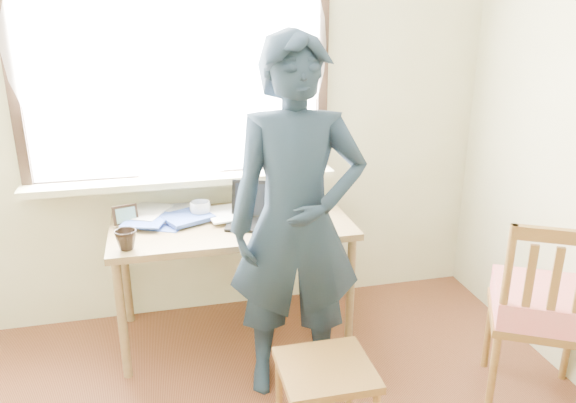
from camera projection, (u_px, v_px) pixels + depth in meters
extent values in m
cube|color=beige|center=(212.00, 115.00, 3.39)|extent=(3.50, 0.02, 2.60)
cube|color=white|center=(175.00, 65.00, 3.23)|extent=(1.70, 0.01, 1.30)
cube|color=black|center=(183.00, 178.00, 3.45)|extent=(1.82, 0.06, 0.06)
cube|color=black|center=(10.00, 69.00, 3.03)|extent=(0.06, 0.06, 1.30)
cube|color=black|center=(322.00, 62.00, 3.41)|extent=(0.06, 0.06, 1.30)
cube|color=beige|center=(183.00, 180.00, 3.38)|extent=(1.85, 0.20, 0.04)
cube|color=white|center=(175.00, 48.00, 3.13)|extent=(1.95, 0.02, 1.65)
cube|color=olive|center=(232.00, 226.00, 3.26)|extent=(1.37, 0.69, 0.04)
cylinder|color=olive|center=(122.00, 321.00, 2.97)|extent=(0.05, 0.05, 0.70)
cylinder|color=olive|center=(126.00, 272.00, 3.51)|extent=(0.05, 0.05, 0.70)
cylinder|color=olive|center=(350.00, 293.00, 3.25)|extent=(0.05, 0.05, 0.70)
cylinder|color=olive|center=(321.00, 252.00, 3.79)|extent=(0.05, 0.05, 0.70)
cube|color=black|center=(257.00, 224.00, 3.21)|extent=(0.39, 0.33, 0.02)
cube|color=black|center=(260.00, 199.00, 3.28)|extent=(0.33, 0.18, 0.22)
cube|color=black|center=(260.00, 199.00, 3.28)|extent=(0.29, 0.15, 0.18)
cube|color=black|center=(257.00, 224.00, 3.20)|extent=(0.32, 0.23, 0.00)
imported|color=white|center=(200.00, 209.00, 3.32)|extent=(0.17, 0.17, 0.10)
imported|color=black|center=(126.00, 240.00, 2.88)|extent=(0.16, 0.16, 0.11)
ellipsoid|color=black|center=(312.00, 219.00, 3.25)|extent=(0.09, 0.06, 0.03)
cube|color=white|center=(169.00, 222.00, 3.26)|extent=(0.38, 0.39, 0.00)
cube|color=yellow|center=(159.00, 209.00, 3.43)|extent=(0.26, 0.30, 0.01)
cube|color=maroon|center=(142.00, 223.00, 3.20)|extent=(0.25, 0.24, 0.02)
cube|color=white|center=(183.00, 209.00, 3.39)|extent=(0.30, 0.34, 0.02)
cube|color=yellow|center=(147.00, 212.00, 3.33)|extent=(0.30, 0.31, 0.02)
cube|color=white|center=(134.00, 213.00, 3.32)|extent=(0.27, 0.32, 0.01)
cube|color=white|center=(123.00, 212.00, 3.31)|extent=(0.27, 0.29, 0.02)
imported|color=white|center=(163.00, 214.00, 3.34)|extent=(0.22, 0.29, 0.03)
imported|color=white|center=(293.00, 200.00, 3.59)|extent=(0.19, 0.25, 0.02)
cube|color=black|center=(126.00, 216.00, 3.20)|extent=(0.14, 0.05, 0.11)
cube|color=#337132|center=(126.00, 216.00, 3.20)|extent=(0.11, 0.03, 0.08)
cube|color=brown|center=(326.00, 370.00, 2.49)|extent=(0.41, 0.40, 0.04)
cylinder|color=brown|center=(279.00, 391.00, 2.68)|extent=(0.03, 0.03, 0.38)
cylinder|color=brown|center=(350.00, 380.00, 2.75)|extent=(0.03, 0.03, 0.38)
cube|color=brown|center=(539.00, 317.00, 2.80)|extent=(0.63, 0.62, 0.04)
cylinder|color=brown|center=(568.00, 344.00, 3.00)|extent=(0.04, 0.04, 0.44)
cylinder|color=brown|center=(488.00, 332.00, 3.10)|extent=(0.04, 0.04, 0.44)
cylinder|color=brown|center=(493.00, 374.00, 2.76)|extent=(0.04, 0.04, 0.44)
cylinder|color=brown|center=(507.00, 279.00, 2.57)|extent=(0.04, 0.04, 0.53)
cube|color=brown|center=(563.00, 236.00, 2.44)|extent=(0.39, 0.24, 0.06)
cube|color=brown|center=(554.00, 291.00, 2.53)|extent=(0.04, 0.04, 0.43)
cube|color=brown|center=(528.00, 288.00, 2.55)|extent=(0.04, 0.04, 0.43)
cube|color=red|center=(542.00, 301.00, 2.77)|extent=(0.61, 0.61, 0.14)
imported|color=#152230|center=(296.00, 224.00, 2.75)|extent=(0.73, 0.54, 1.84)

